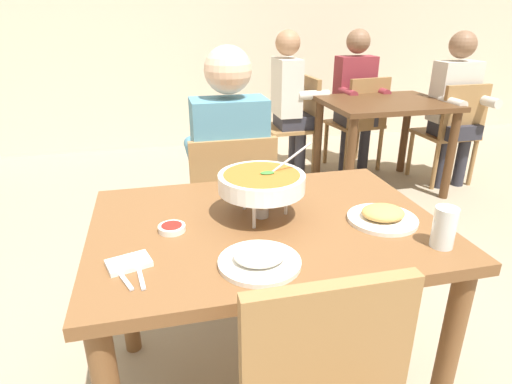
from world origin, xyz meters
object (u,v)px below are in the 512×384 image
object	(u,v)px
rice_plate	(260,259)
patron_bg_right	(356,92)
dining_table_main	(266,252)
diner_main	(229,162)
drink_glass	(444,229)
curry_bowl	(262,183)
patron_bg_middle	(456,101)
chair_bg_left	(298,120)
chair_bg_middle	(453,128)
appetizer_plate	(383,216)
chair_diner_main	(231,207)
patron_bg_left	(291,95)
chair_bg_right	(360,119)
dining_table_far	(384,117)
sauce_dish	(172,228)

from	to	relation	value
rice_plate	patron_bg_right	bearing A→B (deg)	59.50
dining_table_main	patron_bg_right	bearing A→B (deg)	58.38
rice_plate	diner_main	bearing A→B (deg)	84.97
drink_glass	curry_bowl	bearing A→B (deg)	145.91
rice_plate	patron_bg_right	world-z (taller)	patron_bg_right
patron_bg_middle	rice_plate	bearing A→B (deg)	-136.49
chair_bg_left	chair_bg_middle	size ratio (longest dim) A/B	1.00
appetizer_plate	chair_bg_middle	xyz separation A→B (m)	(1.78, 1.96, -0.28)
chair_diner_main	patron_bg_left	distance (m)	1.98
patron_bg_middle	patron_bg_right	xyz separation A→B (m)	(-0.63, 0.61, 0.00)
curry_bowl	chair_bg_right	xyz separation A→B (m)	(1.57, 2.36, -0.39)
rice_plate	chair_bg_left	xyz separation A→B (m)	(1.06, 2.76, -0.28)
chair_bg_middle	patron_bg_middle	size ratio (longest dim) A/B	0.69
patron_bg_middle	dining_table_main	bearing A→B (deg)	-139.08
chair_bg_middle	chair_bg_right	size ratio (longest dim) A/B	1.00
chair_bg_left	appetizer_plate	bearing A→B (deg)	-102.63
chair_bg_right	patron_bg_left	bearing A→B (deg)	174.43
dining_table_far	patron_bg_left	bearing A→B (deg)	139.06
drink_glass	patron_bg_left	bearing A→B (deg)	81.87
drink_glass	chair_bg_right	distance (m)	2.92
dining_table_main	diner_main	bearing A→B (deg)	90.00
curry_bowl	appetizer_plate	xyz separation A→B (m)	(0.40, -0.13, -0.11)
dining_table_far	chair_bg_right	size ratio (longest dim) A/B	1.11
chair_diner_main	dining_table_far	distance (m)	1.95
dining_table_far	patron_bg_right	distance (m)	0.59
diner_main	chair_bg_left	world-z (taller)	diner_main
chair_bg_right	diner_main	bearing A→B (deg)	-133.23
rice_plate	dining_table_main	bearing A→B (deg)	71.40
chair_diner_main	chair_bg_right	bearing A→B (deg)	47.33
dining_table_far	chair_bg_middle	xyz separation A→B (m)	(0.65, -0.05, -0.12)
chair_diner_main	drink_glass	distance (m)	1.16
curry_bowl	chair_bg_left	world-z (taller)	curry_bowl
diner_main	sauce_dish	bearing A→B (deg)	-113.57
appetizer_plate	patron_bg_right	bearing A→B (deg)	66.17
rice_plate	dining_table_far	xyz separation A→B (m)	(1.61, 2.18, -0.16)
sauce_dish	drink_glass	size ratio (longest dim) A/B	0.69
dining_table_main	dining_table_far	distance (m)	2.45
diner_main	chair_bg_middle	size ratio (longest dim) A/B	1.46
dining_table_far	rice_plate	bearing A→B (deg)	-126.53
chair_bg_right	patron_bg_middle	distance (m)	0.83
diner_main	rice_plate	distance (m)	1.01
diner_main	dining_table_far	xyz separation A→B (m)	(1.52, 1.17, -0.11)
chair_diner_main	chair_bg_left	bearing A→B (deg)	61.46
chair_diner_main	chair_bg_left	distance (m)	2.04
chair_diner_main	chair_bg_middle	bearing A→B (deg)	28.06
dining_table_far	chair_bg_left	xyz separation A→B (m)	(-0.55, 0.59, -0.12)
dining_table_main	patron_bg_middle	size ratio (longest dim) A/B	0.91
drink_glass	dining_table_far	bearing A→B (deg)	64.76
appetizer_plate	dining_table_far	size ratio (longest dim) A/B	0.24
chair_bg_left	patron_bg_left	distance (m)	0.26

